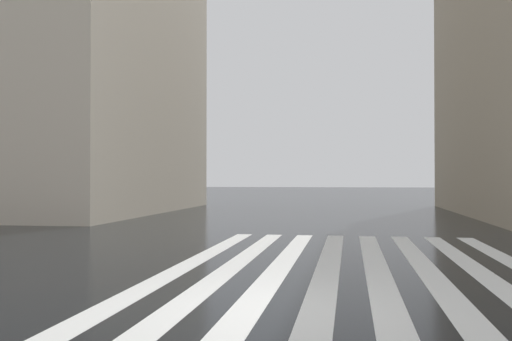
% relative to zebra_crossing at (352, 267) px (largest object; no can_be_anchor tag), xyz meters
% --- Properties ---
extents(ground_plane, '(220.00, 220.00, 0.00)m').
position_rel_zebra_crossing_xyz_m(ground_plane, '(-4.00, 1.24, -0.00)').
color(ground_plane, black).
extents(zebra_crossing, '(13.00, 7.50, 0.01)m').
position_rel_zebra_crossing_xyz_m(zebra_crossing, '(0.00, 0.00, 0.00)').
color(zebra_crossing, silver).
rests_on(zebra_crossing, ground_plane).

